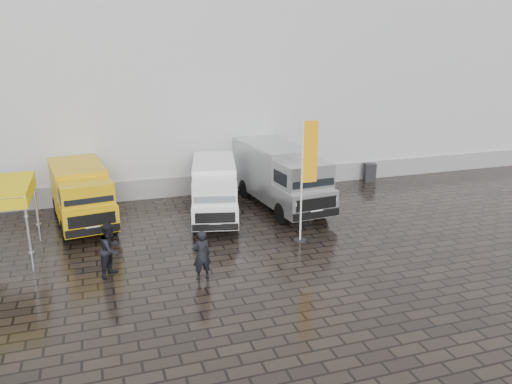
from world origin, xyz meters
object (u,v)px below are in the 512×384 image
(flagpole, at_px, (306,173))
(wheelie_bin, at_px, (370,172))
(van_white, at_px, (214,191))
(van_yellow, at_px, (82,196))
(person_tent, at_px, (111,249))
(van_silver, at_px, (281,177))
(person_front, at_px, (202,255))

(flagpole, relative_size, wheelie_bin, 4.82)
(van_white, distance_m, flagpole, 4.94)
(van_yellow, distance_m, van_white, 5.70)
(wheelie_bin, bearing_deg, person_tent, -133.69)
(wheelie_bin, relative_size, person_tent, 0.55)
(van_silver, bearing_deg, wheelie_bin, 16.80)
(wheelie_bin, height_order, person_front, person_front)
(person_tent, bearing_deg, van_white, -13.49)
(wheelie_bin, bearing_deg, person_front, -124.22)
(flagpole, height_order, person_front, flagpole)
(person_tent, bearing_deg, wheelie_bin, -30.00)
(van_silver, bearing_deg, flagpole, -103.57)
(van_silver, distance_m, person_tent, 9.55)
(van_yellow, height_order, van_silver, van_silver)
(person_front, xyz_separation_m, person_tent, (-2.83, 1.23, 0.08))
(van_yellow, relative_size, van_silver, 0.81)
(van_yellow, xyz_separation_m, van_white, (5.63, -0.88, -0.03))
(wheelie_bin, bearing_deg, van_yellow, -153.71)
(van_silver, relative_size, person_front, 3.90)
(van_white, distance_m, van_silver, 3.37)
(van_yellow, bearing_deg, wheelie_bin, 0.31)
(van_silver, bearing_deg, person_front, -134.88)
(van_silver, xyz_separation_m, person_tent, (-8.03, -5.14, -0.51))
(van_white, height_order, wheelie_bin, van_white)
(van_white, xyz_separation_m, wheelie_bin, (9.77, 3.13, -0.70))
(flagpole, height_order, person_tent, flagpole)
(van_silver, height_order, wheelie_bin, van_silver)
(flagpole, bearing_deg, van_white, 125.71)
(van_white, bearing_deg, wheelie_bin, 30.90)
(van_yellow, height_order, wheelie_bin, van_yellow)
(van_white, distance_m, person_front, 6.20)
(van_white, bearing_deg, flagpole, -41.17)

